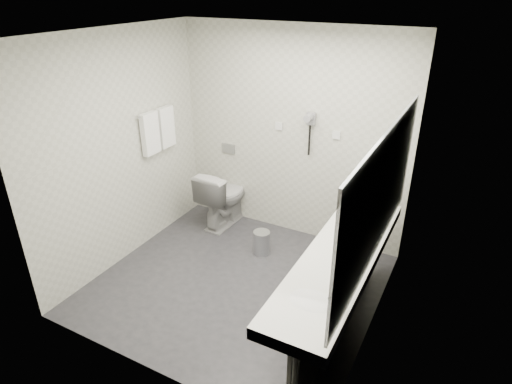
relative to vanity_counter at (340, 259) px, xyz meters
The scene contains 29 objects.
floor 1.39m from the vanity_counter, 169.92° to the left, with size 2.80×2.80×0.00m, color #2B2A2F.
ceiling 2.05m from the vanity_counter, 169.92° to the left, with size 2.80×2.80×0.00m, color silver.
wall_back 1.93m from the vanity_counter, 126.87° to the left, with size 2.80×2.80×0.00m, color beige.
wall_front 1.64m from the vanity_counter, 135.64° to the right, with size 2.80×2.80×0.00m, color beige.
wall_left 2.57m from the vanity_counter, behind, with size 2.60×2.60×0.00m, color beige.
wall_right 0.56m from the vanity_counter, 36.03° to the left, with size 2.60×2.60×0.00m, color beige.
vanity_counter is the anchor object (origin of this frame).
vanity_panel 0.43m from the vanity_counter, ahead, with size 0.03×2.15×0.75m, color gray.
vanity_post_far 1.12m from the vanity_counter, 86.97° to the left, with size 0.06×0.06×0.75m, color silver.
mirror 0.70m from the vanity_counter, ahead, with size 0.02×2.20×1.05m, color #B2BCC6.
basin_near 0.65m from the vanity_counter, 90.00° to the right, with size 0.40×0.31×0.05m, color silver.
basin_far 0.65m from the vanity_counter, 90.00° to the left, with size 0.40×0.31×0.05m, color silver.
faucet_near 0.69m from the vanity_counter, 73.30° to the right, with size 0.04×0.04×0.15m, color silver.
faucet_far 0.69m from the vanity_counter, 73.30° to the left, with size 0.04×0.04×0.15m, color silver.
soap_bottle_a 0.11m from the vanity_counter, 95.38° to the left, with size 0.05×0.05×0.10m, color silver.
soap_bottle_b 0.15m from the vanity_counter, 36.88° to the left, with size 0.08×0.08×0.10m, color silver.
glass_left 0.35m from the vanity_counter, 70.93° to the left, with size 0.06×0.06×0.11m, color silver.
toilet 2.32m from the vanity_counter, 147.23° to the left, with size 0.43×0.76×0.77m, color silver.
flush_plate 2.48m from the vanity_counter, 143.06° to the left, with size 0.18×0.02×0.12m, color #B2B5BA.
pedal_bin 1.58m from the vanity_counter, 144.18° to the left, with size 0.19×0.19×0.27m, color #B2B5BA.
bin_lid 1.52m from the vanity_counter, 144.18° to the left, with size 0.19×0.19×0.01m, color #B2B5BA.
towel_rail 2.69m from the vanity_counter, 163.14° to the left, with size 0.02×0.02×0.62m, color silver.
towel_near 2.59m from the vanity_counter, 166.10° to the left, with size 0.07×0.24×0.48m, color white.
towel_far 2.67m from the vanity_counter, 160.15° to the left, with size 0.07×0.24×0.48m, color white.
dryer_cradle 1.85m from the vanity_counter, 120.76° to the left, with size 0.10×0.04×0.14m, color gray.
dryer_barrel 1.81m from the vanity_counter, 122.01° to the left, with size 0.08×0.08×0.14m, color gray.
dryer_cord 1.76m from the vanity_counter, 121.02° to the left, with size 0.02×0.02×0.35m, color black.
switch_plate_a 2.04m from the vanity_counter, 130.59° to the left, with size 0.09×0.02×0.09m, color silver.
switch_plate_b 1.69m from the vanity_counter, 111.13° to the left, with size 0.09×0.02×0.09m, color silver.
Camera 1 is at (1.92, -3.18, 2.89)m, focal length 30.59 mm.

